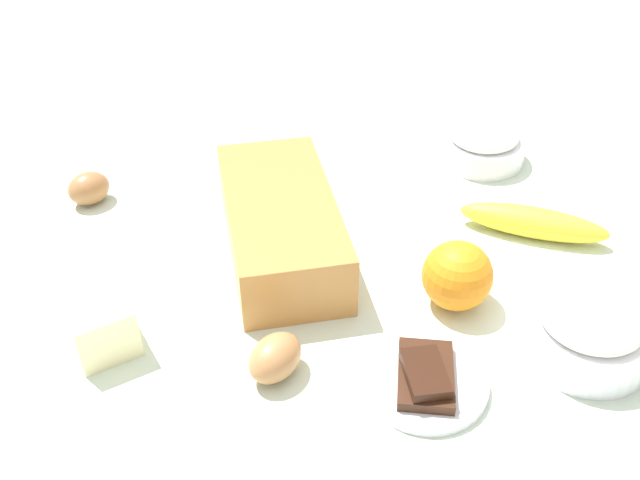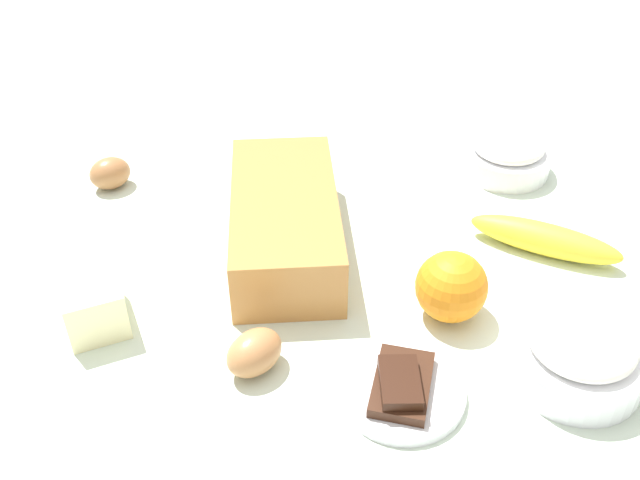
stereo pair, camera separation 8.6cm
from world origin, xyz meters
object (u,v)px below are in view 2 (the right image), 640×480
object	(u,v)px
flour_bowl	(578,354)
chocolate_plate	(401,388)
loaf_pan	(285,220)
egg_beside_bowl	(110,173)
sugar_bowl	(507,154)
banana	(545,239)
egg_near_butter	(254,352)
butter_block	(92,301)
orange_fruit	(451,287)

from	to	relation	value
flour_bowl	chocolate_plate	world-z (taller)	flour_bowl
loaf_pan	egg_beside_bowl	distance (m)	0.29
loaf_pan	flour_bowl	world-z (taller)	loaf_pan
sugar_bowl	egg_beside_bowl	bearing A→B (deg)	-88.59
banana	egg_near_butter	xyz separation A→B (m)	(0.18, -0.36, 0.00)
flour_bowl	sugar_bowl	size ratio (longest dim) A/B	1.09
egg_near_butter	flour_bowl	bearing A→B (deg)	85.55
egg_beside_bowl	chocolate_plate	xyz separation A→B (m)	(0.40, 0.36, -0.01)
flour_bowl	banana	xyz separation A→B (m)	(-0.21, 0.03, -0.01)
sugar_bowl	flour_bowl	bearing A→B (deg)	-4.41
egg_beside_bowl	chocolate_plate	world-z (taller)	egg_beside_bowl
egg_beside_bowl	chocolate_plate	size ratio (longest dim) A/B	0.45
flour_bowl	sugar_bowl	world-z (taller)	flour_bowl
banana	butter_block	bearing A→B (deg)	-79.57
butter_block	egg_beside_bowl	world-z (taller)	butter_block
egg_near_butter	orange_fruit	bearing A→B (deg)	108.53
loaf_pan	sugar_bowl	distance (m)	0.37
flour_bowl	chocolate_plate	distance (m)	0.18
loaf_pan	flour_bowl	bearing A→B (deg)	50.39
flour_bowl	egg_near_butter	bearing A→B (deg)	-94.45
loaf_pan	orange_fruit	distance (m)	0.23
flour_bowl	orange_fruit	world-z (taller)	orange_fruit
orange_fruit	egg_near_butter	distance (m)	0.23
egg_near_butter	chocolate_plate	world-z (taller)	egg_near_butter
sugar_bowl	orange_fruit	distance (m)	0.33
sugar_bowl	butter_block	xyz separation A→B (m)	(0.29, -0.54, 0.00)
orange_fruit	chocolate_plate	distance (m)	0.14
loaf_pan	sugar_bowl	world-z (taller)	loaf_pan
flour_bowl	chocolate_plate	xyz separation A→B (m)	(0.02, -0.18, -0.02)
sugar_bowl	orange_fruit	world-z (taller)	orange_fruit
butter_block	egg_near_butter	world-z (taller)	butter_block
loaf_pan	chocolate_plate	distance (m)	0.28
sugar_bowl	chocolate_plate	xyz separation A→B (m)	(0.42, -0.21, -0.02)
loaf_pan	chocolate_plate	size ratio (longest dim) A/B	2.18
orange_fruit	egg_near_butter	bearing A→B (deg)	-71.47
orange_fruit	egg_beside_bowl	world-z (taller)	orange_fruit
banana	egg_beside_bowl	world-z (taller)	egg_beside_bowl
loaf_pan	orange_fruit	bearing A→B (deg)	52.55
sugar_bowl	orange_fruit	xyz separation A→B (m)	(0.30, -0.14, 0.01)
egg_beside_bowl	chocolate_plate	distance (m)	0.54
banana	butter_block	world-z (taller)	butter_block
orange_fruit	chocolate_plate	xyz separation A→B (m)	(0.12, -0.07, -0.03)
orange_fruit	egg_near_butter	xyz separation A→B (m)	(0.07, -0.22, -0.02)
flour_bowl	butter_block	bearing A→B (deg)	-101.78
orange_fruit	butter_block	world-z (taller)	orange_fruit
flour_bowl	butter_block	size ratio (longest dim) A/B	1.53
sugar_bowl	egg_near_butter	world-z (taller)	sugar_bowl
loaf_pan	flour_bowl	xyz separation A→B (m)	(0.23, 0.30, -0.01)
loaf_pan	egg_near_butter	bearing A→B (deg)	-10.76
flour_bowl	orange_fruit	size ratio (longest dim) A/B	1.70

